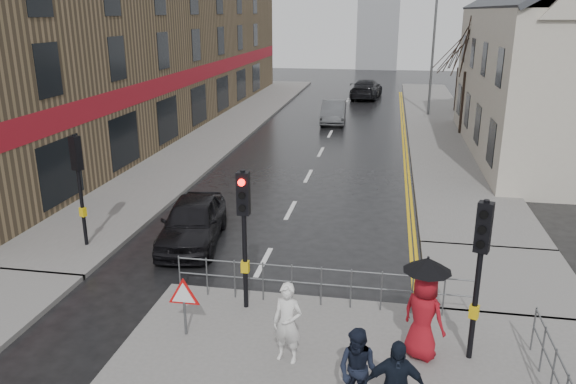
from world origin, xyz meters
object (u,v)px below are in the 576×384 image
at_px(pedestrian_a, 287,323).
at_px(car_mid, 334,112).
at_px(car_parked, 192,221).
at_px(pedestrian_with_umbrella, 424,306).
at_px(pedestrian_b, 358,371).

relative_size(pedestrian_a, car_mid, 0.40).
xyz_separation_m(car_parked, car_mid, (2.29, 20.52, -0.01)).
distance_m(pedestrian_with_umbrella, car_parked, 8.44).
bearing_deg(car_mid, pedestrian_with_umbrella, -83.11).
xyz_separation_m(pedestrian_a, car_mid, (-1.73, 26.27, -0.28)).
bearing_deg(pedestrian_with_umbrella, car_parked, 142.45).
bearing_deg(pedestrian_with_umbrella, pedestrian_b, -122.37).
height_order(pedestrian_a, car_mid, pedestrian_a).
distance_m(pedestrian_b, car_parked, 8.90).
distance_m(pedestrian_a, pedestrian_with_umbrella, 2.75).
bearing_deg(pedestrian_b, pedestrian_a, 159.99).
distance_m(pedestrian_b, pedestrian_with_umbrella, 2.24).
bearing_deg(pedestrian_with_umbrella, pedestrian_a, -167.08).
relative_size(pedestrian_with_umbrella, car_parked, 0.52).
height_order(pedestrian_a, pedestrian_with_umbrella, pedestrian_with_umbrella).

